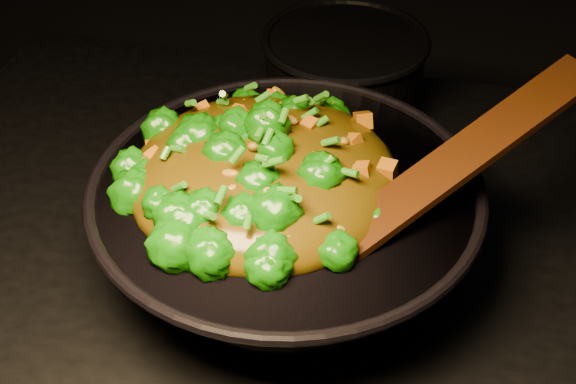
# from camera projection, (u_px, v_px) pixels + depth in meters

# --- Properties ---
(wok) EXTENTS (0.49, 0.49, 0.12)m
(wok) POSITION_uv_depth(u_px,v_px,m) (286.00, 227.00, 0.93)
(wok) COLOR black
(wok) RESTS_ON stovetop
(stir_fry) EXTENTS (0.33, 0.33, 0.10)m
(stir_fry) POSITION_uv_depth(u_px,v_px,m) (263.00, 144.00, 0.86)
(stir_fry) COLOR #166D07
(stir_fry) RESTS_ON wok
(spatula) EXTENTS (0.27, 0.26, 0.14)m
(spatula) POSITION_uv_depth(u_px,v_px,m) (458.00, 161.00, 0.83)
(spatula) COLOR #351907
(spatula) RESTS_ON wok
(back_pot) EXTENTS (0.28, 0.28, 0.13)m
(back_pot) POSITION_uv_depth(u_px,v_px,m) (344.00, 75.00, 1.17)
(back_pot) COLOR black
(back_pot) RESTS_ON stovetop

